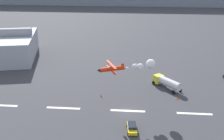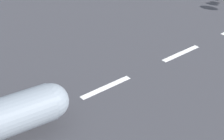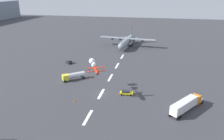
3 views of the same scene
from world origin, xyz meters
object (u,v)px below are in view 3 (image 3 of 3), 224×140
at_px(cargo_transport_plane, 127,41).
at_px(airport_staff_sedan, 69,62).
at_px(semi_truck_orange, 187,104).
at_px(followme_car_yellow, 126,92).
at_px(traffic_cone_near, 74,100).
at_px(fuel_tanker_truck, 73,76).
at_px(stunt_biplane_red, 94,65).
at_px(traffic_cone_far, 91,78).

distance_m(cargo_transport_plane, airport_staff_sedan, 44.59).
relative_size(semi_truck_orange, followme_car_yellow, 2.98).
relative_size(cargo_transport_plane, semi_truck_orange, 2.56).
relative_size(semi_truck_orange, traffic_cone_near, 18.58).
relative_size(followme_car_yellow, traffic_cone_near, 6.23).
relative_size(fuel_tanker_truck, airport_staff_sedan, 2.07).
bearing_deg(traffic_cone_near, semi_truck_orange, -87.07).
bearing_deg(followme_car_yellow, semi_truck_orange, -108.86).
bearing_deg(followme_car_yellow, traffic_cone_near, 117.87).
distance_m(stunt_biplane_red, semi_truck_orange, 32.53).
distance_m(stunt_biplane_red, traffic_cone_far, 14.90).
distance_m(stunt_biplane_red, followme_car_yellow, 14.80).
bearing_deg(traffic_cone_near, followme_car_yellow, -62.13).
xyz_separation_m(cargo_transport_plane, followme_car_yellow, (-65.83, -9.40, -2.65)).
bearing_deg(cargo_transport_plane, traffic_cone_near, 175.08).
bearing_deg(semi_truck_orange, followme_car_yellow, 71.14).
bearing_deg(semi_truck_orange, stunt_biplane_red, 77.20).
bearing_deg(traffic_cone_far, cargo_transport_plane, -6.93).
distance_m(fuel_tanker_truck, traffic_cone_far, 7.15).
height_order(stunt_biplane_red, followme_car_yellow, stunt_biplane_red).
distance_m(cargo_transport_plane, fuel_tanker_truck, 58.70).
distance_m(followme_car_yellow, traffic_cone_near, 17.86).
bearing_deg(fuel_tanker_truck, stunt_biplane_red, -126.43).
distance_m(stunt_biplane_red, airport_staff_sedan, 35.59).
relative_size(stunt_biplane_red, traffic_cone_near, 17.52).
bearing_deg(semi_truck_orange, fuel_tanker_truck, 70.02).
height_order(stunt_biplane_red, fuel_tanker_truck, stunt_biplane_red).
relative_size(semi_truck_orange, fuel_tanker_truck, 1.63).
bearing_deg(stunt_biplane_red, followme_car_yellow, -92.17).
relative_size(fuel_tanker_truck, traffic_cone_near, 11.38).
distance_m(fuel_tanker_truck, airport_staff_sedan, 21.40).
relative_size(stunt_biplane_red, semi_truck_orange, 0.94).
bearing_deg(followme_car_yellow, traffic_cone_far, 55.98).
bearing_deg(semi_truck_orange, airport_staff_sedan, 56.41).
height_order(cargo_transport_plane, traffic_cone_far, cargo_transport_plane).
distance_m(airport_staff_sedan, traffic_cone_far, 23.53).
relative_size(cargo_transport_plane, traffic_cone_near, 47.62).
xyz_separation_m(followme_car_yellow, airport_staff_sedan, (27.75, 32.45, -0.00)).
xyz_separation_m(fuel_tanker_truck, traffic_cone_near, (-17.04, -6.98, -1.37)).
distance_m(airport_staff_sedan, traffic_cone_near, 39.76).
height_order(fuel_tanker_truck, traffic_cone_near, fuel_tanker_truck).
height_order(semi_truck_orange, traffic_cone_near, semi_truck_orange).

